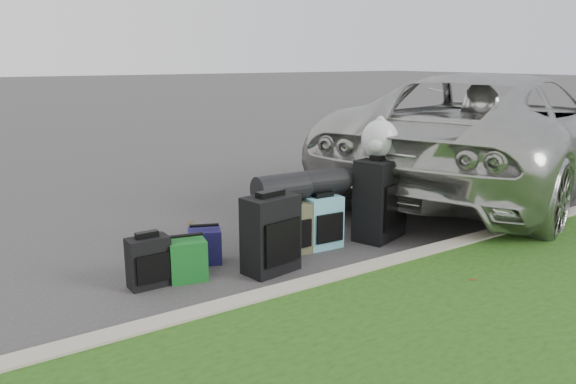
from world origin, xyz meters
TOP-DOWN VIEW (x-y plane):
  - ground at (0.00, 0.00)m, footprint 120.00×120.00m
  - curb at (0.00, -1.00)m, footprint 120.00×0.18m
  - suv at (3.62, 0.61)m, footprint 6.57×4.63m
  - suitcase_small_black at (-1.67, -0.06)m, footprint 0.34×0.19m
  - suitcase_large_black_left at (-0.65, -0.34)m, footprint 0.52×0.36m
  - suitcase_olive at (-0.23, -0.04)m, footprint 0.37×0.25m
  - suitcase_teal at (0.14, -0.08)m, footprint 0.38×0.24m
  - suitcase_large_black_right at (0.82, -0.16)m, footprint 0.64×0.50m
  - tote_green at (-1.34, -0.09)m, footprint 0.36×0.31m
  - tote_navy at (-1.03, 0.20)m, footprint 0.36×0.33m
  - duffel_left at (-0.27, 0.06)m, footprint 0.53×0.30m
  - duffel_right at (0.21, 0.03)m, footprint 0.49×0.32m
  - trash_bag at (0.83, -0.11)m, footprint 0.39×0.39m

SIDE VIEW (x-z plane):
  - ground at x=0.00m, z-range 0.00..0.00m
  - curb at x=0.00m, z-range 0.00..0.15m
  - tote_navy at x=-1.03m, z-range 0.00..0.32m
  - tote_green at x=-1.34m, z-range 0.00..0.35m
  - suitcase_small_black at x=-1.67m, z-range 0.00..0.43m
  - suitcase_olive at x=-0.23m, z-range 0.00..0.49m
  - suitcase_teal at x=0.14m, z-range 0.00..0.52m
  - suitcase_large_black_left at x=-0.65m, z-range 0.00..0.69m
  - suitcase_large_black_right at x=0.82m, z-range 0.00..0.85m
  - duffel_left at x=-0.27m, z-range 0.49..0.78m
  - duffel_right at x=0.21m, z-range 0.52..0.78m
  - suv at x=3.62m, z-range 0.00..1.66m
  - trash_bag at x=0.83m, z-range 0.85..1.24m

